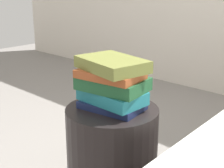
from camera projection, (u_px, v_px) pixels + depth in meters
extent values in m
cylinder|color=black|center=(112.00, 161.00, 1.53)|extent=(0.41, 0.41, 0.52)
cube|color=#19234C|center=(113.00, 105.00, 1.45)|extent=(0.29, 0.21, 0.03)
cube|color=#1E727F|center=(113.00, 96.00, 1.43)|extent=(0.28, 0.18, 0.06)
cube|color=#1E512D|center=(113.00, 83.00, 1.42)|extent=(0.31, 0.23, 0.06)
cube|color=#994723|center=(110.00, 74.00, 1.40)|extent=(0.29, 0.21, 0.03)
cube|color=olive|center=(112.00, 64.00, 1.39)|extent=(0.32, 0.25, 0.05)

